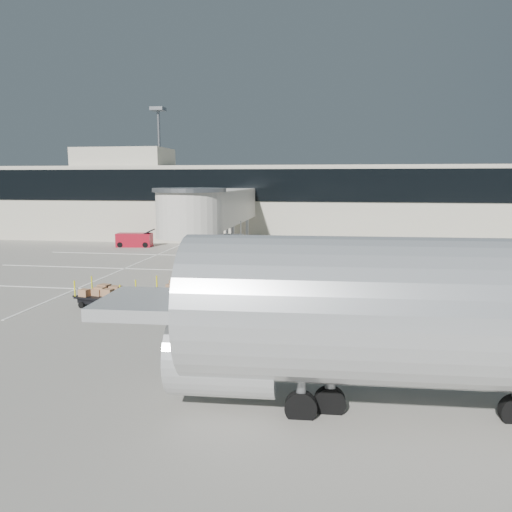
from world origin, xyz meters
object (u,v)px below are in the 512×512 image
Objects in this scene: box_cart_far at (105,297)px; belt_loader at (135,240)px; suitcase_cart at (314,274)px; box_cart_near at (188,293)px; minivan at (417,256)px; baggage_tug at (260,269)px; ground_worker at (227,309)px.

box_cart_far is 23.90m from belt_loader.
suitcase_cart is at bearing 51.60° from box_cart_far.
box_cart_near is 0.92× the size of minivan.
ground_worker reaches higher than baggage_tug.
suitcase_cart is 0.77× the size of minivan.
belt_loader is (-11.81, 21.35, 0.04)m from box_cart_near.
baggage_tug is at bearing 147.22° from suitcase_cart.
ground_worker is 19.51m from minivan.
box_cart_near is 1.08× the size of box_cart_far.
suitcase_cart is at bearing -34.98° from baggage_tug.
box_cart_far is 22.58m from minivan.
box_cart_near is at bearing -135.54° from minivan.
suitcase_cart is 0.89× the size of belt_loader.
box_cart_near reaches higher than suitcase_cart.
box_cart_near is 24.40m from belt_loader.
minivan is (7.28, 5.38, 0.51)m from suitcase_cart.
box_cart_near is at bearing -67.43° from belt_loader.
box_cart_near is (-2.71, -8.03, 0.09)m from baggage_tug.
belt_loader is (-18.22, 14.11, 0.20)m from suitcase_cart.
baggage_tug is at bearing -155.52° from minivan.
belt_loader is at bearing 137.26° from box_cart_near.
minivan reaches higher than box_cart_near.
minivan is at bearing 61.00° from box_cart_near.
belt_loader is (-7.71, 22.63, 0.12)m from box_cart_far.
box_cart_far is 7.43m from ground_worker.
suitcase_cart is 2.09× the size of ground_worker.
box_cart_near is (-6.40, -7.24, 0.17)m from suitcase_cart.
baggage_tug is 0.67× the size of belt_loader.
box_cart_near is 2.49× the size of ground_worker.
belt_loader is (-25.50, 8.73, -0.31)m from minivan.
baggage_tug is at bearing -48.91° from belt_loader.
baggage_tug is at bearing 67.73° from ground_worker.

